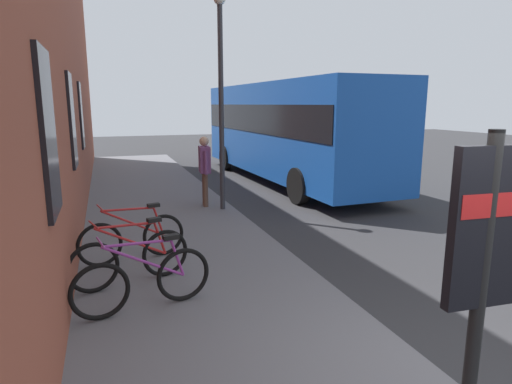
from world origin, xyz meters
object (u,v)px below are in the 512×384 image
at_px(bicycle_mid_rack, 144,280).
at_px(pedestrian_near_bus, 205,164).
at_px(bicycle_by_door, 131,258).
at_px(transit_info_sign, 484,250).
at_px(bicycle_nearest_sign, 133,238).
at_px(city_bus, 287,126).
at_px(street_lamp, 221,85).

height_order(bicycle_mid_rack, pedestrian_near_bus, pedestrian_near_bus).
bearing_deg(bicycle_mid_rack, bicycle_by_door, 6.48).
relative_size(bicycle_by_door, transit_info_sign, 0.72).
relative_size(bicycle_nearest_sign, pedestrian_near_bus, 0.99).
distance_m(transit_info_sign, city_bus, 12.35).
relative_size(transit_info_sign, pedestrian_near_bus, 1.36).
height_order(bicycle_by_door, pedestrian_near_bus, pedestrian_near_bus).
bearing_deg(pedestrian_near_bus, bicycle_nearest_sign, 150.29).
relative_size(bicycle_by_door, street_lamp, 0.34).
height_order(city_bus, street_lamp, street_lamp).
bearing_deg(pedestrian_near_bus, street_lamp, -143.47).
xyz_separation_m(bicycle_nearest_sign, street_lamp, (3.04, -2.33, 2.61)).
bearing_deg(transit_info_sign, bicycle_mid_rack, 32.20).
bearing_deg(bicycle_by_door, city_bus, -36.41).
distance_m(bicycle_nearest_sign, city_bus, 8.92).
distance_m(bicycle_mid_rack, bicycle_nearest_sign, 1.86).
relative_size(bicycle_nearest_sign, street_lamp, 0.35).
distance_m(bicycle_mid_rack, pedestrian_near_bus, 5.76).
bearing_deg(city_bus, street_lamp, 138.53).
xyz_separation_m(pedestrian_near_bus, street_lamp, (-0.45, -0.34, 1.92)).
bearing_deg(transit_info_sign, bicycle_nearest_sign, 21.76).
relative_size(city_bus, street_lamp, 2.10).
height_order(transit_info_sign, street_lamp, street_lamp).
bearing_deg(transit_info_sign, pedestrian_near_bus, 0.09).
bearing_deg(bicycle_nearest_sign, bicycle_by_door, 174.87).
xyz_separation_m(bicycle_nearest_sign, city_bus, (6.78, -5.63, 1.41)).
distance_m(bicycle_nearest_sign, transit_info_sign, 5.55).
distance_m(bicycle_by_door, city_bus, 9.73).
distance_m(city_bus, pedestrian_near_bus, 4.95).
height_order(transit_info_sign, city_bus, city_bus).
height_order(bicycle_nearest_sign, transit_info_sign, transit_info_sign).
bearing_deg(bicycle_mid_rack, transit_info_sign, -147.80).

